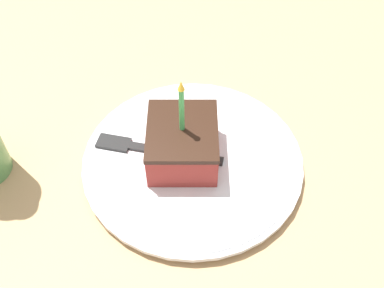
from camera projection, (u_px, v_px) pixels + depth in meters
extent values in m
cube|color=tan|center=(196.00, 168.00, 0.63)|extent=(2.40, 2.40, 0.04)
cylinder|color=silver|center=(192.00, 161.00, 0.60)|extent=(0.28, 0.28, 0.02)
cylinder|color=silver|center=(192.00, 159.00, 0.60)|extent=(0.29, 0.29, 0.01)
cube|color=#99332D|center=(182.00, 144.00, 0.58)|extent=(0.09, 0.10, 0.05)
cube|color=black|center=(181.00, 130.00, 0.56)|extent=(0.09, 0.10, 0.01)
cylinder|color=#4CBF66|center=(181.00, 110.00, 0.53)|extent=(0.01, 0.01, 0.07)
cone|color=yellow|center=(180.00, 86.00, 0.50)|extent=(0.01, 0.01, 0.01)
cube|color=#262626|center=(175.00, 154.00, 0.60)|extent=(0.13, 0.04, 0.00)
cube|color=#262626|center=(113.00, 143.00, 0.61)|extent=(0.05, 0.03, 0.00)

